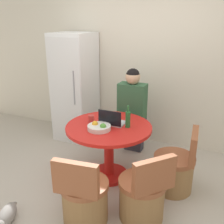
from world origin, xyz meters
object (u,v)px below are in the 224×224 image
Objects in this scene: chair_near_right_corner at (143,196)px; chair_near_camera at (84,199)px; person_seated at (133,108)px; bottle at (128,119)px; dining_table at (109,140)px; laptop at (112,121)px; chair_right_side at (175,170)px; fruit_bowl at (99,127)px; cat at (7,216)px; refrigerator at (75,87)px.

chair_near_camera is at bearing -20.68° from chair_near_right_corner.
bottle is (0.18, -0.71, 0.11)m from person_seated.
laptop is at bearing 73.26° from dining_table.
fruit_bowl is at bearing -80.66° from chair_right_side.
laptop reaches higher than fruit_bowl.
person_seated reaches higher than chair_near_right_corner.
fruit_bowl reaches higher than dining_table.
cat is at bearing 19.06° from chair_near_camera.
dining_table is (1.05, -0.93, -0.35)m from refrigerator.
person_seated reaches higher than bottle.
fruit_bowl reaches higher than cat.
chair_near_right_corner reaches higher than cat.
refrigerator is at bearing -64.25° from chair_near_camera.
refrigerator reaches higher than chair_right_side.
chair_right_side is 0.67m from chair_near_right_corner.
person_seated is at bearing -92.71° from laptop.
bottle is (-0.41, 0.62, 0.57)m from chair_near_right_corner.
person_seated reaches higher than fruit_bowl.
laptop reaches higher than chair_near_camera.
dining_table is at bearing 73.26° from laptop.
laptop reaches higher than chair_near_right_corner.
chair_near_camera is (1.15, -1.78, -0.62)m from refrigerator.
refrigerator is at bearing -39.37° from laptop.
refrigerator is at bearing -8.79° from person_seated.
bottle reaches higher than cat.
fruit_bowl is 1.36m from cat.
fruit_bowl is (-0.16, 0.69, 0.50)m from chair_near_camera.
refrigerator is 6.31× the size of fruit_bowl.
chair_near_right_corner is 1.42m from cat.
cat is (-0.66, -1.96, -0.65)m from person_seated.
bottle reaches higher than fruit_bowl.
fruit_bowl is at bearing -143.44° from bottle.
bottle is at bearing 124.01° from cat.
refrigerator is 4.14× the size of cat.
fruit_bowl is at bearing 83.28° from person_seated.
dining_table is at bearing 69.97° from fruit_bowl.
chair_near_right_corner is 2.83× the size of fruit_bowl.
dining_table is 3.57× the size of laptop.
chair_near_right_corner is 1.02m from laptop.
person_seated is (0.05, 0.76, 0.19)m from dining_table.
dining_table is 0.38m from bottle.
chair_near_camera is at bearing 95.59° from laptop.
laptop reaches higher than cat.
chair_near_camera is 1.00× the size of chair_right_side.
cat is (-0.72, -0.35, -0.18)m from chair_near_camera.
bottle is at bearing -93.59° from chair_right_side.
chair_right_side reaches higher than cat.
laptop is (-0.09, 0.91, 0.51)m from chair_near_camera.
chair_right_side is at bearing 13.80° from fruit_bowl.
chair_near_right_corner is (-0.21, -0.63, 0.00)m from chair_right_side.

